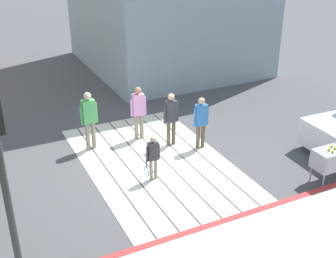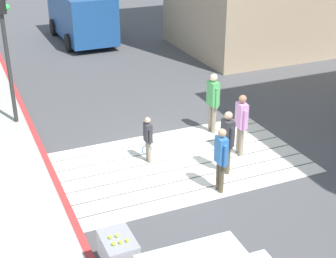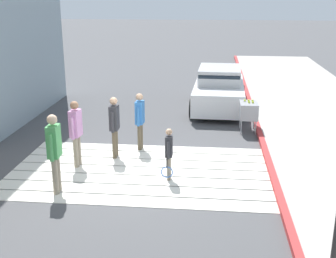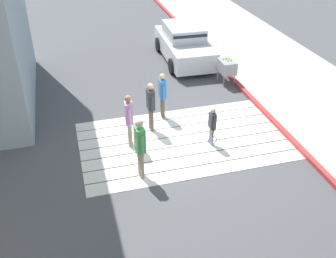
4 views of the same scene
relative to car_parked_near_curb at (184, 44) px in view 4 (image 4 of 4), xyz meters
name	(u,v)px [view 4 (image 4 of 4)]	position (x,y,z in m)	size (l,w,h in m)	color
ground_plane	(183,140)	(2.00, 6.34, -0.73)	(120.00, 120.00, 0.00)	#4C4C4F
crosswalk_stripes	(183,140)	(2.00, 6.34, -0.73)	(6.40, 3.80, 0.01)	silver
curb_painted	(277,124)	(-1.25, 6.34, -0.67)	(0.16, 40.00, 0.13)	#BC3333
car_parked_near_curb	(184,44)	(0.00, 0.00, 0.00)	(2.09, 4.36, 1.57)	white
tennis_ball_cart	(227,67)	(-0.90, 2.78, -0.04)	(0.56, 0.80, 1.02)	#99999E
pedestrian_adult_lead	(129,117)	(3.64, 6.15, 0.27)	(0.25, 0.50, 1.72)	gray
pedestrian_adult_trailing	(151,103)	(2.82, 5.45, 0.24)	(0.22, 0.49, 1.67)	brown
pedestrian_adult_side	(162,92)	(2.25, 4.75, 0.21)	(0.23, 0.48, 1.62)	brown
pedestrian_teen_behind	(140,144)	(3.64, 7.71, 0.32)	(0.25, 0.53, 1.81)	gray
pedestrian_child_with_racket	(212,125)	(1.23, 6.77, -0.02)	(0.28, 0.39, 1.27)	gray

